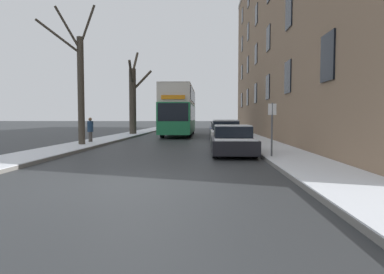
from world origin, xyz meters
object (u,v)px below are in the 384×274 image
object	(u,v)px
bare_tree_left_0	(80,84)
bare_tree_left_1	(133,98)
parked_car_0	(232,141)
double_decker_bus	(179,109)
parked_car_1	(226,133)
parked_car_2	(222,131)
pedestrian_left_sidewalk	(90,130)
street_sign_post	(272,127)
parked_car_3	(219,129)

from	to	relation	value
bare_tree_left_0	bare_tree_left_1	world-z (taller)	bare_tree_left_1
bare_tree_left_1	parked_car_0	world-z (taller)	bare_tree_left_1
double_decker_bus	parked_car_1	bearing A→B (deg)	-70.36
bare_tree_left_0	double_decker_bus	xyz separation A→B (m)	(4.62, 12.51, -1.04)
parked_car_2	double_decker_bus	bearing A→B (deg)	128.20
pedestrian_left_sidewalk	street_sign_post	distance (m)	12.51
bare_tree_left_0	double_decker_bus	distance (m)	13.38
parked_car_0	bare_tree_left_0	bearing A→B (deg)	156.35
bare_tree_left_1	parked_car_2	world-z (taller)	bare_tree_left_1
double_decker_bus	parked_car_3	distance (m)	4.26
street_sign_post	parked_car_2	bearing A→B (deg)	95.89
parked_car_0	bare_tree_left_1	bearing A→B (deg)	116.06
parked_car_0	parked_car_2	size ratio (longest dim) A/B	1.12
parked_car_1	parked_car_2	size ratio (longest dim) A/B	1.00
bare_tree_left_0	street_sign_post	bearing A→B (deg)	-30.23
parked_car_1	parked_car_0	bearing A→B (deg)	-90.00
bare_tree_left_1	double_decker_bus	distance (m)	4.51
pedestrian_left_sidewalk	parked_car_1	bearing A→B (deg)	93.89
bare_tree_left_1	parked_car_0	bearing A→B (deg)	-63.94
parked_car_2	pedestrian_left_sidewalk	bearing A→B (deg)	-145.82
double_decker_bus	street_sign_post	xyz separation A→B (m)	(5.12, -18.19, -1.20)
double_decker_bus	bare_tree_left_0	bearing A→B (deg)	-110.27
bare_tree_left_0	parked_car_0	size ratio (longest dim) A/B	1.74
bare_tree_left_0	parked_car_3	size ratio (longest dim) A/B	1.76
pedestrian_left_sidewalk	street_sign_post	xyz separation A→B (m)	(9.87, -7.68, 0.38)
bare_tree_left_0	pedestrian_left_sidewalk	xyz separation A→B (m)	(-0.12, 2.01, -2.63)
parked_car_0	street_sign_post	bearing A→B (deg)	-55.51
bare_tree_left_0	parked_car_2	xyz separation A→B (m)	(8.36, 7.76, -2.93)
parked_car_3	pedestrian_left_sidewalk	xyz separation A→B (m)	(-8.48, -11.30, 0.31)
parked_car_1	bare_tree_left_1	bearing A→B (deg)	126.69
parked_car_0	pedestrian_left_sidewalk	bearing A→B (deg)	146.26
bare_tree_left_1	pedestrian_left_sidewalk	xyz separation A→B (m)	(-0.37, -10.91, -2.61)
double_decker_bus	parked_car_2	bearing A→B (deg)	-51.80
bare_tree_left_0	street_sign_post	xyz separation A→B (m)	(9.74, -5.68, -2.25)
parked_car_3	street_sign_post	size ratio (longest dim) A/B	1.98
parked_car_1	street_sign_post	bearing A→B (deg)	-79.82
bare_tree_left_0	parked_car_2	size ratio (longest dim) A/B	1.95
bare_tree_left_0	parked_car_1	distance (m)	9.06
parked_car_2	parked_car_0	bearing A→B (deg)	-90.00
bare_tree_left_0	parked_car_1	size ratio (longest dim) A/B	1.94
bare_tree_left_1	street_sign_post	xyz separation A→B (m)	(9.49, -18.60, -2.23)
parked_car_0	double_decker_bus	bearing A→B (deg)	103.01
double_decker_bus	parked_car_3	bearing A→B (deg)	11.96
bare_tree_left_0	pedestrian_left_sidewalk	world-z (taller)	bare_tree_left_0
parked_car_1	street_sign_post	size ratio (longest dim) A/B	1.80
bare_tree_left_0	parked_car_2	world-z (taller)	bare_tree_left_0
double_decker_bus	pedestrian_left_sidewalk	bearing A→B (deg)	-114.30
bare_tree_left_1	double_decker_bus	world-z (taller)	bare_tree_left_1
bare_tree_left_1	parked_car_0	size ratio (longest dim) A/B	1.79
parked_car_3	pedestrian_left_sidewalk	distance (m)	14.13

